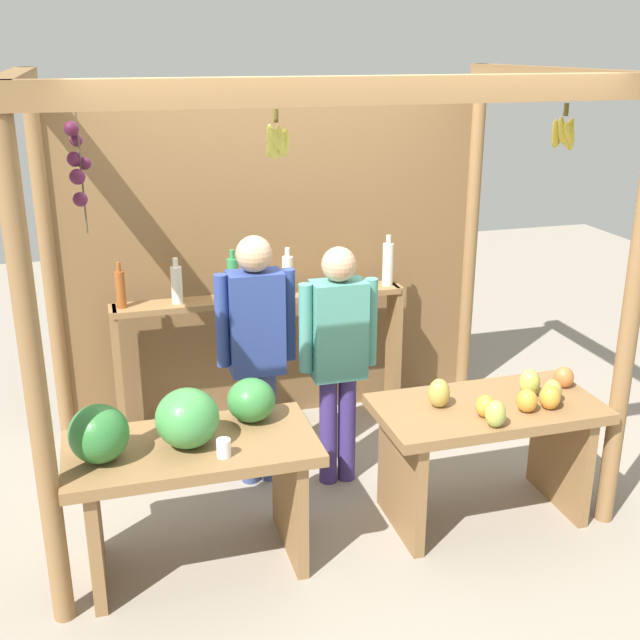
{
  "coord_description": "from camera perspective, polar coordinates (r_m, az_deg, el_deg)",
  "views": [
    {
      "loc": [
        -1.18,
        -4.26,
        2.6
      ],
      "look_at": [
        0.0,
        -0.19,
        1.11
      ],
      "focal_mm": 44.3,
      "sensor_mm": 36.0,
      "label": 1
    }
  ],
  "objects": [
    {
      "name": "market_stall",
      "position": [
        4.99,
        -2.05,
        5.74
      ],
      "size": [
        3.1,
        1.98,
        2.47
      ],
      "color": "olive",
      "rests_on": "ground"
    },
    {
      "name": "vendor_man",
      "position": [
        4.69,
        -4.62,
        -1.45
      ],
      "size": [
        0.48,
        0.21,
        1.57
      ],
      "rotation": [
        0.0,
        0.0,
        0.18
      ],
      "color": "#3A477B",
      "rests_on": "ground"
    },
    {
      "name": "ground_plane",
      "position": [
        5.12,
        -0.59,
        -11.13
      ],
      "size": [
        12.0,
        12.0,
        0.0
      ],
      "primitive_type": "plane",
      "color": "gray",
      "rests_on": "ground"
    },
    {
      "name": "fruit_counter_right",
      "position": [
        4.56,
        12.12,
        -7.84
      ],
      "size": [
        1.25,
        0.64,
        0.88
      ],
      "color": "olive",
      "rests_on": "ground"
    },
    {
      "name": "bottle_shelf_unit",
      "position": [
        5.38,
        -4.1,
        -0.26
      ],
      "size": [
        1.99,
        0.22,
        1.36
      ],
      "color": "olive",
      "rests_on": "ground"
    },
    {
      "name": "fruit_counter_left",
      "position": [
        4.07,
        -9.71,
        -9.51
      ],
      "size": [
        1.26,
        0.66,
        1.01
      ],
      "color": "olive",
      "rests_on": "ground"
    },
    {
      "name": "vendor_woman",
      "position": [
        4.69,
        1.33,
        -1.98
      ],
      "size": [
        0.48,
        0.2,
        1.51
      ],
      "rotation": [
        0.0,
        0.0,
        -0.1
      ],
      "color": "#3F307B",
      "rests_on": "ground"
    }
  ]
}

